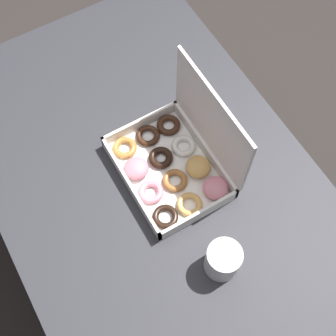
{
  "coord_description": "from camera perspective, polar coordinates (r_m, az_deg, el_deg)",
  "views": [
    {
      "loc": [
        0.47,
        -0.22,
        1.9
      ],
      "look_at": [
        0.02,
        0.05,
        0.8
      ],
      "focal_mm": 50.0,
      "sensor_mm": 36.0,
      "label": 1
    }
  ],
  "objects": [
    {
      "name": "ground_plane",
      "position": [
        1.97,
        -1.44,
        -10.35
      ],
      "size": [
        8.0,
        8.0,
        0.0
      ],
      "primitive_type": "plane",
      "color": "#2D2826"
    },
    {
      "name": "dining_table",
      "position": [
        1.33,
        -2.09,
        -2.76
      ],
      "size": [
        1.22,
        0.8,
        0.78
      ],
      "color": "#2D2D33",
      "rests_on": "ground_plane"
    },
    {
      "name": "coffee_mug",
      "position": [
        1.11,
        6.7,
        -11.07
      ],
      "size": [
        0.08,
        0.08,
        0.1
      ],
      "color": "white",
      "rests_on": "dining_table"
    },
    {
      "name": "donut_box",
      "position": [
        1.2,
        1.32,
        1.09
      ],
      "size": [
        0.31,
        0.24,
        0.27
      ],
      "color": "white",
      "rests_on": "dining_table"
    }
  ]
}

